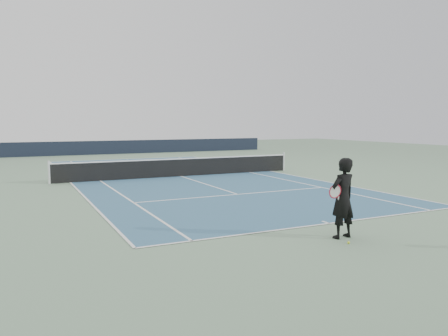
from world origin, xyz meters
name	(u,v)px	position (x,y,z in m)	size (l,w,h in m)	color
ground	(181,176)	(0.00, 0.00, 0.00)	(80.00, 80.00, 0.00)	gray
court_surface	(181,176)	(0.00, 0.00, 0.01)	(10.97, 23.77, 0.01)	#355F7D
tennis_net	(181,167)	(0.00, 0.00, 0.50)	(12.90, 0.10, 1.07)	silver
windscreen_far	(111,147)	(0.00, 17.88, 0.60)	(30.00, 0.25, 1.20)	black
tennis_player	(343,198)	(-0.69, -13.19, 0.99)	(0.85, 0.62, 1.97)	black
tennis_ball	(349,242)	(-0.90, -13.67, 0.03)	(0.06, 0.06, 0.06)	yellow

